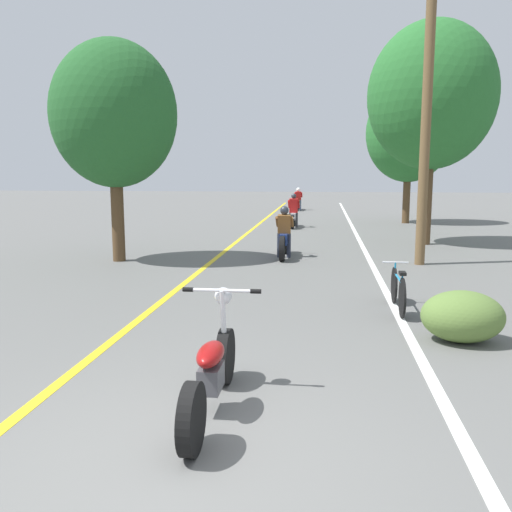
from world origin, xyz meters
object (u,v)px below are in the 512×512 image
Objects in this scene: utility_pole at (426,114)px; roadside_tree_right_far at (409,133)px; motorcycle_rider_far at (298,201)px; motorcycle_rider_mid at (293,215)px; bicycle_parked at (398,290)px; roadside_tree_right_near at (432,96)px; motorcycle_foreground at (212,370)px; motorcycle_rider_lead at (284,238)px; roadside_tree_left at (114,115)px.

roadside_tree_right_far is (1.28, 11.31, 0.32)m from utility_pole.
utility_pole is at bearing -78.45° from motorcycle_rider_far.
roadside_tree_right_far is 6.52m from motorcycle_rider_mid.
roadside_tree_right_far is at bearing 81.36° from bicycle_parked.
roadside_tree_right_near reaches higher than roadside_tree_right_far.
bicycle_parked is (2.28, 4.17, -0.06)m from motorcycle_foreground.
roadside_tree_right_near reaches higher than motorcycle_rider_mid.
roadside_tree_right_near is 14.12m from motorcycle_foreground.
motorcycle_rider_lead is at bearing -88.50° from motorcycle_rider_far.
roadside_tree_left reaches higher than motorcycle_rider_lead.
motorcycle_foreground is (-3.43, -8.86, -3.25)m from utility_pole.
bicycle_parked is at bearing 61.32° from motorcycle_foreground.
roadside_tree_left is (-8.92, -11.70, -0.29)m from roadside_tree_right_far.
roadside_tree_right_near reaches higher than motorcycle_foreground.
utility_pole reaches higher than motorcycle_rider_lead.
utility_pole is at bearing 2.95° from roadside_tree_left.
roadside_tree_right_near is 3.34× the size of motorcycle_rider_lead.
roadside_tree_right_far is 3.76× the size of bicycle_parked.
motorcycle_rider_far is (-4.75, 15.25, -4.06)m from roadside_tree_right_near.
motorcycle_rider_mid reaches higher than motorcycle_rider_far.
motorcycle_foreground is at bearing -111.15° from utility_pole.
motorcycle_rider_mid is at bearing 66.42° from roadside_tree_left.
motorcycle_rider_lead is at bearing 167.73° from utility_pole.
bicycle_parked is at bearing -83.37° from motorcycle_rider_far.
utility_pole is 4.13m from roadside_tree_right_near.
utility_pole is 1.04× the size of roadside_tree_right_near.
motorcycle_rider_far is at bearing 91.50° from motorcycle_rider_lead.
utility_pole is 19.83m from motorcycle_rider_far.
motorcycle_foreground is 1.10× the size of motorcycle_rider_mid.
motorcycle_rider_lead is (-4.72, -10.56, -3.45)m from roadside_tree_right_far.
motorcycle_rider_lead is at bearing 112.85° from bicycle_parked.
utility_pole is 10.05m from motorcycle_foreground.
motorcycle_rider_far is (3.71, 19.58, -3.16)m from roadside_tree_left.
utility_pole is 3.35× the size of motorcycle_foreground.
utility_pole is 1.16× the size of roadside_tree_right_far.
roadside_tree_right_near is 7.72m from motorcycle_rider_mid.
roadside_tree_right_far is 14.72m from roadside_tree_left.
motorcycle_rider_mid is (-4.91, -2.54, -3.45)m from roadside_tree_right_far.
motorcycle_rider_far is at bearing 79.27° from roadside_tree_left.
motorcycle_rider_mid is 10.42m from motorcycle_rider_far.
motorcycle_rider_mid is (-3.63, 8.77, -3.13)m from utility_pole.
motorcycle_rider_far is at bearing 123.46° from roadside_tree_right_far.
utility_pole reaches higher than roadside_tree_left.
roadside_tree_right_near is at bearing 36.81° from motorcycle_rider_lead.
motorcycle_rider_lead is (4.19, 1.14, -3.16)m from roadside_tree_left.
bicycle_parked is (2.29, -5.44, -0.18)m from motorcycle_rider_lead.
bicycle_parked is at bearing -33.53° from roadside_tree_left.
utility_pole is 10.00m from motorcycle_rider_mid.
bicycle_parked is at bearing -103.73° from utility_pole.
utility_pole reaches higher than bicycle_parked.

